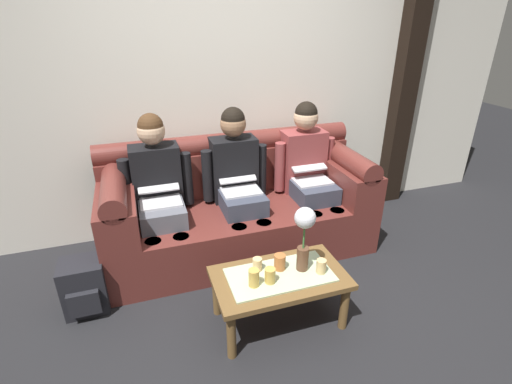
{
  "coord_description": "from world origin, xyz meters",
  "views": [
    {
      "loc": [
        -0.76,
        -1.63,
        1.9
      ],
      "look_at": [
        0.09,
        0.93,
        0.61
      ],
      "focal_mm": 26.66,
      "sensor_mm": 36.0,
      "label": 1
    }
  ],
  "objects_px": {
    "flower_vase": "(304,230)",
    "person_middle": "(237,177)",
    "person_left": "(158,187)",
    "coffee_table": "(280,282)",
    "cup_far_center": "(280,262)",
    "cup_far_left": "(254,278)",
    "cup_far_right": "(257,264)",
    "cup_near_right": "(321,266)",
    "cup_near_left": "(270,276)",
    "person_right": "(308,168)",
    "couch": "(238,208)",
    "backpack_left": "(85,287)"
  },
  "relations": [
    {
      "from": "flower_vase",
      "to": "person_middle",
      "type": "bearing_deg",
      "value": 99.28
    },
    {
      "from": "person_left",
      "to": "flower_vase",
      "type": "relative_size",
      "value": 2.73
    },
    {
      "from": "coffee_table",
      "to": "cup_far_center",
      "type": "height_order",
      "value": "cup_far_center"
    },
    {
      "from": "cup_far_left",
      "to": "cup_far_right",
      "type": "bearing_deg",
      "value": 63.67
    },
    {
      "from": "cup_far_left",
      "to": "cup_far_center",
      "type": "bearing_deg",
      "value": 26.49
    },
    {
      "from": "flower_vase",
      "to": "cup_far_center",
      "type": "bearing_deg",
      "value": 161.58
    },
    {
      "from": "cup_near_right",
      "to": "flower_vase",
      "type": "bearing_deg",
      "value": 144.23
    },
    {
      "from": "person_middle",
      "to": "cup_far_center",
      "type": "xyz_separation_m",
      "value": [
        0.02,
        -0.92,
        -0.22
      ]
    },
    {
      "from": "cup_near_right",
      "to": "cup_far_left",
      "type": "height_order",
      "value": "cup_far_left"
    },
    {
      "from": "cup_near_left",
      "to": "cup_far_right",
      "type": "bearing_deg",
      "value": 103.96
    },
    {
      "from": "person_right",
      "to": "person_left",
      "type": "bearing_deg",
      "value": 179.99
    },
    {
      "from": "cup_far_left",
      "to": "couch",
      "type": "bearing_deg",
      "value": 79.5
    },
    {
      "from": "flower_vase",
      "to": "backpack_left",
      "type": "bearing_deg",
      "value": 159.71
    },
    {
      "from": "person_left",
      "to": "cup_near_left",
      "type": "relative_size",
      "value": 12.43
    },
    {
      "from": "person_left",
      "to": "cup_far_right",
      "type": "relative_size",
      "value": 14.13
    },
    {
      "from": "coffee_table",
      "to": "flower_vase",
      "type": "distance_m",
      "value": 0.39
    },
    {
      "from": "coffee_table",
      "to": "cup_far_left",
      "type": "xyz_separation_m",
      "value": [
        -0.19,
        -0.05,
        0.12
      ]
    },
    {
      "from": "couch",
      "to": "cup_near_left",
      "type": "xyz_separation_m",
      "value": [
        -0.09,
        -1.03,
        0.06
      ]
    },
    {
      "from": "cup_far_right",
      "to": "cup_near_left",
      "type": "bearing_deg",
      "value": -76.04
    },
    {
      "from": "backpack_left",
      "to": "couch",
      "type": "bearing_deg",
      "value": 20.5
    },
    {
      "from": "cup_far_center",
      "to": "flower_vase",
      "type": "bearing_deg",
      "value": -18.42
    },
    {
      "from": "cup_far_left",
      "to": "cup_near_left",
      "type": "bearing_deg",
      "value": -0.72
    },
    {
      "from": "cup_near_left",
      "to": "couch",
      "type": "bearing_deg",
      "value": 85.2
    },
    {
      "from": "flower_vase",
      "to": "cup_far_center",
      "type": "height_order",
      "value": "flower_vase"
    },
    {
      "from": "person_middle",
      "to": "coffee_table",
      "type": "bearing_deg",
      "value": -90.0
    },
    {
      "from": "coffee_table",
      "to": "person_left",
      "type": "bearing_deg",
      "value": 123.28
    },
    {
      "from": "coffee_table",
      "to": "cup_near_right",
      "type": "relative_size",
      "value": 9.16
    },
    {
      "from": "coffee_table",
      "to": "flower_vase",
      "type": "relative_size",
      "value": 1.92
    },
    {
      "from": "flower_vase",
      "to": "cup_far_center",
      "type": "xyz_separation_m",
      "value": [
        -0.14,
        0.05,
        -0.24
      ]
    },
    {
      "from": "person_right",
      "to": "flower_vase",
      "type": "relative_size",
      "value": 2.73
    },
    {
      "from": "cup_near_right",
      "to": "couch",
      "type": "bearing_deg",
      "value": 103.86
    },
    {
      "from": "person_middle",
      "to": "cup_far_right",
      "type": "distance_m",
      "value": 0.93
    },
    {
      "from": "flower_vase",
      "to": "backpack_left",
      "type": "relative_size",
      "value": 1.16
    },
    {
      "from": "person_right",
      "to": "cup_far_left",
      "type": "xyz_separation_m",
      "value": [
        -0.83,
        -1.03,
        -0.22
      ]
    },
    {
      "from": "person_right",
      "to": "cup_far_center",
      "type": "xyz_separation_m",
      "value": [
        -0.62,
        -0.92,
        -0.22
      ]
    },
    {
      "from": "couch",
      "to": "person_left",
      "type": "xyz_separation_m",
      "value": [
        -0.64,
        -0.0,
        0.29
      ]
    },
    {
      "from": "coffee_table",
      "to": "cup_far_right",
      "type": "height_order",
      "value": "cup_far_right"
    },
    {
      "from": "person_right",
      "to": "backpack_left",
      "type": "bearing_deg",
      "value": -166.3
    },
    {
      "from": "cup_far_left",
      "to": "cup_near_right",
      "type": "bearing_deg",
      "value": -1.62
    },
    {
      "from": "person_right",
      "to": "person_middle",
      "type": "bearing_deg",
      "value": 179.97
    },
    {
      "from": "cup_near_right",
      "to": "cup_far_left",
      "type": "distance_m",
      "value": 0.45
    },
    {
      "from": "flower_vase",
      "to": "cup_near_left",
      "type": "relative_size",
      "value": 4.55
    },
    {
      "from": "flower_vase",
      "to": "cup_far_right",
      "type": "distance_m",
      "value": 0.38
    },
    {
      "from": "cup_far_left",
      "to": "backpack_left",
      "type": "relative_size",
      "value": 0.29
    },
    {
      "from": "couch",
      "to": "person_right",
      "type": "xyz_separation_m",
      "value": [
        0.64,
        -0.0,
        0.29
      ]
    },
    {
      "from": "couch",
      "to": "cup_near_right",
      "type": "height_order",
      "value": "couch"
    },
    {
      "from": "couch",
      "to": "cup_near_right",
      "type": "distance_m",
      "value": 1.08
    },
    {
      "from": "backpack_left",
      "to": "cup_far_left",
      "type": "bearing_deg",
      "value": -28.85
    },
    {
      "from": "cup_near_left",
      "to": "cup_far_left",
      "type": "relative_size",
      "value": 0.87
    },
    {
      "from": "coffee_table",
      "to": "cup_near_left",
      "type": "distance_m",
      "value": 0.15
    }
  ]
}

